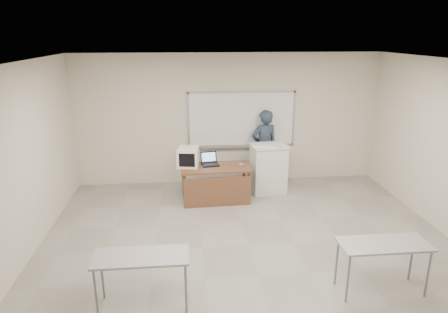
{
  "coord_description": "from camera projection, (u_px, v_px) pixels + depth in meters",
  "views": [
    {
      "loc": [
        -1.0,
        -5.0,
        3.41
      ],
      "look_at": [
        -0.28,
        2.2,
        1.16
      ],
      "focal_mm": 32.0,
      "sensor_mm": 36.0,
      "label": 1
    }
  ],
  "objects": [
    {
      "name": "floor",
      "position": [
        258.0,
        276.0,
        5.86
      ],
      "size": [
        7.0,
        8.0,
        0.01
      ],
      "primitive_type": "cube",
      "color": "gray",
      "rests_on": "ground"
    },
    {
      "name": "whiteboard",
      "position": [
        242.0,
        120.0,
        9.21
      ],
      "size": [
        2.48,
        0.1,
        1.31
      ],
      "color": "white",
      "rests_on": "floor"
    },
    {
      "name": "student_desks",
      "position": [
        282.0,
        294.0,
        4.37
      ],
      "size": [
        4.4,
        2.2,
        0.73
      ],
      "color": "gray",
      "rests_on": "floor"
    },
    {
      "name": "instructor_desk",
      "position": [
        216.0,
        178.0,
        8.24
      ],
      "size": [
        1.44,
        0.72,
        0.75
      ],
      "rotation": [
        0.0,
        0.0,
        0.04
      ],
      "color": "brown",
      "rests_on": "floor"
    },
    {
      "name": "podium",
      "position": [
        268.0,
        168.0,
        8.81
      ],
      "size": [
        0.77,
        0.56,
        1.08
      ],
      "rotation": [
        0.0,
        0.0,
        0.12
      ],
      "color": "silver",
      "rests_on": "floor"
    },
    {
      "name": "crt_monitor",
      "position": [
        189.0,
        157.0,
        8.3
      ],
      "size": [
        0.43,
        0.47,
        0.4
      ],
      "rotation": [
        0.0,
        0.0,
        -0.15
      ],
      "color": "silver",
      "rests_on": "instructor_desk"
    },
    {
      "name": "laptop",
      "position": [
        210.0,
        162.0,
        8.4
      ],
      "size": [
        0.35,
        0.32,
        0.26
      ],
      "rotation": [
        0.0,
        0.0,
        0.17
      ],
      "color": "black",
      "rests_on": "instructor_desk"
    },
    {
      "name": "mouse",
      "position": [
        241.0,
        164.0,
        8.38
      ],
      "size": [
        0.11,
        0.08,
        0.04
      ],
      "primitive_type": "ellipsoid",
      "rotation": [
        0.0,
        0.0,
        -0.23
      ],
      "color": "#ABB0B4",
      "rests_on": "instructor_desk"
    },
    {
      "name": "keyboard",
      "position": [
        263.0,
        146.0,
        8.52
      ],
      "size": [
        0.5,
        0.22,
        0.03
      ],
      "primitive_type": "cube",
      "rotation": [
        0.0,
        0.0,
        -0.14
      ],
      "color": "silver",
      "rests_on": "podium"
    },
    {
      "name": "presenter",
      "position": [
        264.0,
        147.0,
        9.29
      ],
      "size": [
        0.72,
        0.56,
        1.74
      ],
      "primitive_type": "imported",
      "rotation": [
        0.0,
        0.0,
        3.39
      ],
      "color": "black",
      "rests_on": "floor"
    }
  ]
}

